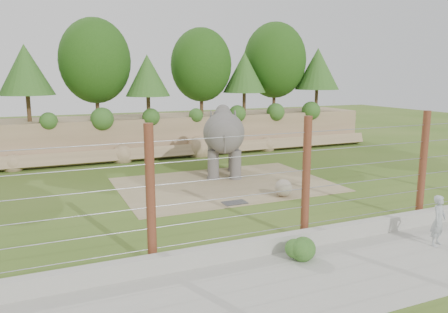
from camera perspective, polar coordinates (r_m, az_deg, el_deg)
name	(u,v)px	position (r m, az deg, el deg)	size (l,w,h in m)	color
ground	(243,202)	(18.31, 2.51, -6.00)	(90.00, 90.00, 0.00)	#3A5C19
back_embankment	(168,94)	(29.64, -7.29, 8.13)	(30.00, 5.52, 8.77)	#8B7150
dirt_patch	(225,184)	(21.14, 0.16, -3.67)	(10.00, 7.00, 0.02)	#908057
drain_grate	(235,203)	(18.14, 1.40, -6.04)	(1.00, 0.60, 0.03)	#262628
elephant	(224,142)	(22.80, -0.02, 1.84)	(1.85, 4.31, 3.49)	#5B5551
stone_ball	(283,188)	(19.17, 7.77, -4.08)	(0.76, 0.76, 0.76)	gray
retaining_wall	(313,237)	(14.16, 11.57, -10.26)	(26.00, 0.35, 0.50)	#A7A59A
walkway	(356,270)	(12.80, 16.81, -14.03)	(26.00, 4.00, 0.01)	#A7A59A
barrier_fence	(306,179)	(14.03, 10.67, -2.93)	(20.26, 0.26, 4.00)	#542518
walkway_shrub	(300,248)	(12.97, 9.96, -11.64)	(0.72, 0.72, 0.72)	#2E6222
zookeeper	(439,221)	(15.15, 26.23, -7.52)	(0.58, 0.38, 1.60)	silver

